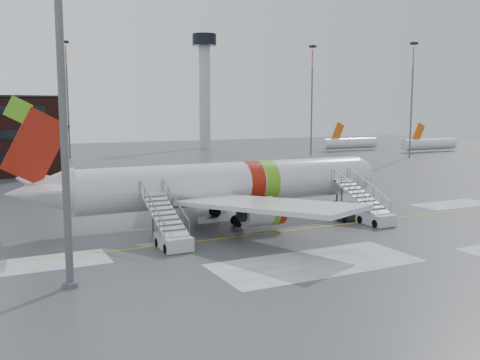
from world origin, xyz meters
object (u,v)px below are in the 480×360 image
airliner (221,184)px  airstair_aft (170,233)px  airstair_fwd (370,211)px  pushback_tug (350,213)px  light_mast_near (62,84)px

airliner → airstair_aft: airliner is taller
airstair_fwd → pushback_tug: (-0.93, 1.69, -0.33)m
airliner → airstair_aft: (-7.11, -6.54, -2.35)m
airstair_aft → airstair_fwd: bearing=0.0°
airstair_aft → pushback_tug: bearing=5.4°
airstair_aft → pushback_tug: (17.96, 1.69, -0.33)m
airstair_aft → light_mast_near: size_ratio=0.35×
light_mast_near → pushback_tug: bearing=16.9°
airliner → light_mast_near: bearing=-140.1°
airliner → airstair_fwd: bearing=-29.0°
airliner → light_mast_near: 21.46m
airstair_fwd → pushback_tug: size_ratio=2.38×
airstair_fwd → airstair_aft: same height
airliner → light_mast_near: size_ratio=1.60×
airliner → pushback_tug: bearing=-24.1°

